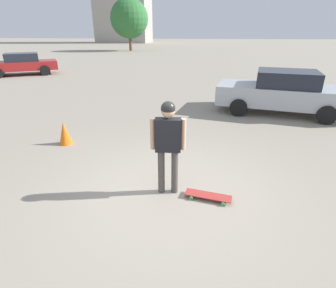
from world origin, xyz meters
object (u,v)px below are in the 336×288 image
object	(u,v)px
person	(168,138)
traffic_cone	(65,133)
skateboard	(208,196)
car_parked_near	(282,92)
car_parked_far	(22,64)

from	to	relation	value
person	traffic_cone	bearing A→B (deg)	142.40
skateboard	car_parked_near	xyz separation A→B (m)	(2.59, 5.86, 0.70)
car_parked_near	person	bearing A→B (deg)	70.80
person	car_parked_near	distance (m)	6.64
traffic_cone	person	bearing A→B (deg)	-31.76
skateboard	traffic_cone	distance (m)	4.26
traffic_cone	skateboard	bearing A→B (deg)	-28.00
skateboard	car_parked_far	size ratio (longest dim) A/B	0.18
skateboard	car_parked_far	bearing A→B (deg)	-35.50
car_parked_near	traffic_cone	bearing A→B (deg)	42.33
person	skateboard	xyz separation A→B (m)	(0.74, -0.13, -1.01)
skateboard	traffic_cone	bearing A→B (deg)	-17.85
car_parked_near	car_parked_far	xyz separation A→B (m)	(-15.19, 7.03, -0.02)
person	traffic_cone	xyz separation A→B (m)	(-3.01, 1.86, -0.77)
traffic_cone	car_parked_far	bearing A→B (deg)	129.08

